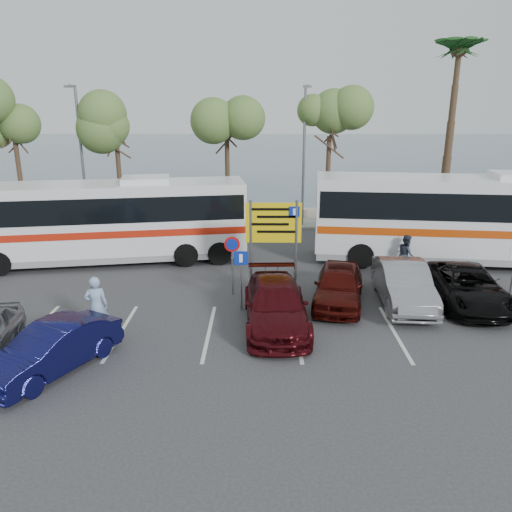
{
  "coord_description": "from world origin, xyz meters",
  "views": [
    {
      "loc": [
        0.49,
        -15.91,
        7.24
      ],
      "look_at": [
        0.31,
        3.0,
        1.39
      ],
      "focal_mm": 35.0,
      "sensor_mm": 36.0,
      "label": 1
    }
  ],
  "objects_px": {
    "car_silver_b": "(403,284)",
    "suv_black": "(468,287)",
    "street_lamp_right": "(304,150)",
    "car_red": "(339,285)",
    "car_blue": "(52,349)",
    "coach_bus_left": "(106,224)",
    "pedestrian_near": "(96,306)",
    "direction_sign": "(274,229)",
    "street_lamp_left": "(81,149)",
    "car_maroon": "(276,305)",
    "coach_bus_right": "(466,222)",
    "pedestrian_far": "(406,254)"
  },
  "relations": [
    {
      "from": "car_silver_b",
      "to": "suv_black",
      "type": "bearing_deg",
      "value": 3.24
    },
    {
      "from": "car_silver_b",
      "to": "pedestrian_far",
      "type": "height_order",
      "value": "pedestrian_far"
    },
    {
      "from": "street_lamp_left",
      "to": "car_blue",
      "type": "bearing_deg",
      "value": -74.57
    },
    {
      "from": "car_red",
      "to": "pedestrian_near",
      "type": "distance_m",
      "value": 8.6
    },
    {
      "from": "car_maroon",
      "to": "coach_bus_left",
      "type": "bearing_deg",
      "value": 135.49
    },
    {
      "from": "pedestrian_far",
      "to": "direction_sign",
      "type": "bearing_deg",
      "value": 109.01
    },
    {
      "from": "street_lamp_left",
      "to": "direction_sign",
      "type": "relative_size",
      "value": 2.23
    },
    {
      "from": "car_blue",
      "to": "suv_black",
      "type": "xyz_separation_m",
      "value": [
        13.5,
        5.0,
        0.01
      ]
    },
    {
      "from": "car_maroon",
      "to": "suv_black",
      "type": "distance_m",
      "value": 7.46
    },
    {
      "from": "street_lamp_right",
      "to": "car_red",
      "type": "height_order",
      "value": "street_lamp_right"
    },
    {
      "from": "direction_sign",
      "to": "pedestrian_far",
      "type": "xyz_separation_m",
      "value": [
        5.86,
        1.81,
        -1.56
      ]
    },
    {
      "from": "coach_bus_left",
      "to": "pedestrian_near",
      "type": "distance_m",
      "value": 7.97
    },
    {
      "from": "direction_sign",
      "to": "coach_bus_right",
      "type": "relative_size",
      "value": 0.26
    },
    {
      "from": "coach_bus_right",
      "to": "car_maroon",
      "type": "xyz_separation_m",
      "value": [
        -8.93,
        -6.94,
        -1.24
      ]
    },
    {
      "from": "pedestrian_far",
      "to": "car_silver_b",
      "type": "bearing_deg",
      "value": 164.97
    },
    {
      "from": "coach_bus_left",
      "to": "car_blue",
      "type": "height_order",
      "value": "coach_bus_left"
    },
    {
      "from": "coach_bus_right",
      "to": "car_silver_b",
      "type": "relative_size",
      "value": 2.93
    },
    {
      "from": "direction_sign",
      "to": "car_silver_b",
      "type": "relative_size",
      "value": 0.76
    },
    {
      "from": "street_lamp_right",
      "to": "pedestrian_near",
      "type": "relative_size",
      "value": 4.02
    },
    {
      "from": "car_maroon",
      "to": "street_lamp_right",
      "type": "bearing_deg",
      "value": 79.48
    },
    {
      "from": "car_maroon",
      "to": "pedestrian_far",
      "type": "distance_m",
      "value": 8.0
    },
    {
      "from": "street_lamp_right",
      "to": "pedestrian_far",
      "type": "relative_size",
      "value": 4.61
    },
    {
      "from": "car_blue",
      "to": "street_lamp_left",
      "type": "bearing_deg",
      "value": 133.71
    },
    {
      "from": "direction_sign",
      "to": "car_red",
      "type": "xyz_separation_m",
      "value": [
        2.4,
        -1.7,
        -1.7
      ]
    },
    {
      "from": "street_lamp_right",
      "to": "car_red",
      "type": "bearing_deg",
      "value": -88.09
    },
    {
      "from": "street_lamp_left",
      "to": "car_silver_b",
      "type": "distance_m",
      "value": 20.22
    },
    {
      "from": "coach_bus_left",
      "to": "car_blue",
      "type": "relative_size",
      "value": 3.17
    },
    {
      "from": "street_lamp_right",
      "to": "car_blue",
      "type": "relative_size",
      "value": 1.94
    },
    {
      "from": "coach_bus_left",
      "to": "car_red",
      "type": "height_order",
      "value": "coach_bus_left"
    },
    {
      "from": "street_lamp_left",
      "to": "car_maroon",
      "type": "distance_m",
      "value": 18.19
    },
    {
      "from": "street_lamp_left",
      "to": "pedestrian_far",
      "type": "distance_m",
      "value": 19.26
    },
    {
      "from": "coach_bus_left",
      "to": "street_lamp_left",
      "type": "bearing_deg",
      "value": 115.41
    },
    {
      "from": "car_blue",
      "to": "car_silver_b",
      "type": "distance_m",
      "value": 12.18
    },
    {
      "from": "car_maroon",
      "to": "pedestrian_far",
      "type": "relative_size",
      "value": 2.92
    },
    {
      "from": "street_lamp_left",
      "to": "pedestrian_near",
      "type": "xyz_separation_m",
      "value": [
        5.24,
        -14.71,
        -3.6
      ]
    },
    {
      "from": "direction_sign",
      "to": "car_blue",
      "type": "distance_m",
      "value": 9.36
    },
    {
      "from": "car_red",
      "to": "pedestrian_far",
      "type": "bearing_deg",
      "value": 56.89
    },
    {
      "from": "coach_bus_right",
      "to": "pedestrian_far",
      "type": "relative_size",
      "value": 8.02
    },
    {
      "from": "direction_sign",
      "to": "car_maroon",
      "type": "xyz_separation_m",
      "value": [
        -0.0,
        -3.63,
        -1.69
      ]
    },
    {
      "from": "coach_bus_left",
      "to": "suv_black",
      "type": "height_order",
      "value": "coach_bus_left"
    },
    {
      "from": "car_maroon",
      "to": "car_red",
      "type": "bearing_deg",
      "value": 36.56
    },
    {
      "from": "car_blue",
      "to": "car_maroon",
      "type": "distance_m",
      "value": 7.01
    },
    {
      "from": "car_maroon",
      "to": "suv_black",
      "type": "relative_size",
      "value": 1.03
    },
    {
      "from": "street_lamp_right",
      "to": "pedestrian_near",
      "type": "bearing_deg",
      "value": -117.82
    },
    {
      "from": "car_silver_b",
      "to": "direction_sign",
      "type": "bearing_deg",
      "value": 163.75
    },
    {
      "from": "coach_bus_left",
      "to": "coach_bus_right",
      "type": "distance_m",
      "value": 16.59
    },
    {
      "from": "direction_sign",
      "to": "suv_black",
      "type": "bearing_deg",
      "value": -13.27
    },
    {
      "from": "coach_bus_right",
      "to": "suv_black",
      "type": "height_order",
      "value": "coach_bus_right"
    },
    {
      "from": "street_lamp_left",
      "to": "coach_bus_left",
      "type": "bearing_deg",
      "value": -64.59
    },
    {
      "from": "car_red",
      "to": "direction_sign",
      "type": "bearing_deg",
      "value": 156.24
    }
  ]
}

